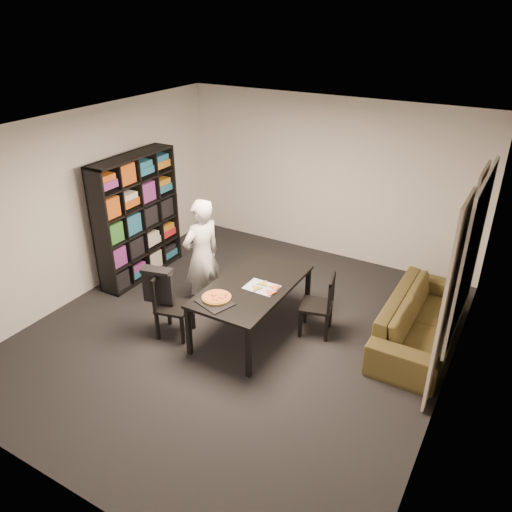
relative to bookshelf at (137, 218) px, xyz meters
The scene contains 16 objects.
room 2.26m from the bookshelf, 15.56° to the right, with size 5.01×5.51×2.61m.
window_pane 4.67m from the bookshelf, ahead, with size 0.02×1.40×1.60m, color black.
window_frame 4.67m from the bookshelf, ahead, with size 0.03×1.52×1.72m, color white.
curtain_left 4.59m from the bookshelf, ahead, with size 0.03×0.70×2.25m, color #BFB4A3.
curtain_right 4.59m from the bookshelf, ahead, with size 0.03×0.70×2.25m, color #BFB4A3.
bookshelf is the anchor object (origin of this frame).
dining_table 2.35m from the bookshelf, 11.92° to the right, with size 0.93×1.67×0.69m.
chair_left 1.80m from the bookshelf, 37.17° to the right, with size 0.48×0.48×0.85m.
chair_right 3.11m from the bookshelf, ahead, with size 0.47×0.47×0.84m.
draped_jacket 1.68m from the bookshelf, 40.28° to the right, with size 0.41×0.25×0.47m.
person 1.45m from the bookshelf, 12.80° to the right, with size 0.59×0.38×1.61m, color silver.
baking_tray 2.38m from the bookshelf, 26.71° to the right, with size 0.40×0.32×0.01m, color black.
pepperoni_pizza 2.32m from the bookshelf, 25.32° to the right, with size 0.35×0.35×0.03m.
kitchen_towel 2.48m from the bookshelf, 11.34° to the right, with size 0.40×0.30×0.01m, color white.
pizza_slices 2.54m from the bookshelf, 11.06° to the right, with size 0.37×0.31×0.01m, color #DA9244, non-canonical shape.
sofa 4.28m from the bookshelf, ahead, with size 2.06×0.81×0.60m, color #433F1A.
Camera 1 is at (2.85, -4.51, 3.82)m, focal length 35.00 mm.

